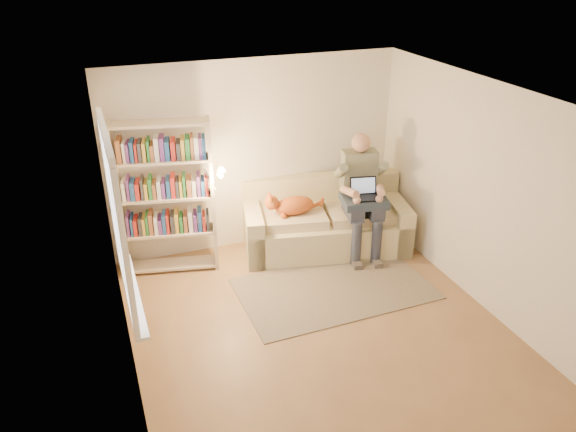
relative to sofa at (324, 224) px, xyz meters
name	(u,v)px	position (x,y,z in m)	size (l,w,h in m)	color
floor	(319,330)	(-0.83, -1.75, -0.35)	(4.50, 4.50, 0.00)	brown
ceiling	(326,100)	(-0.83, -1.75, 2.25)	(4.00, 4.50, 0.02)	white
wall_left	(120,262)	(-2.83, -1.75, 0.95)	(0.02, 4.50, 2.60)	silver
wall_right	(485,198)	(1.17, -1.75, 0.95)	(0.02, 4.50, 2.60)	silver
wall_back	(255,155)	(-0.83, 0.50, 0.95)	(4.00, 0.02, 2.60)	silver
wall_front	(456,368)	(-0.83, -4.00, 0.95)	(4.00, 0.02, 2.60)	silver
window	(122,243)	(-2.77, -1.55, 1.03)	(0.12, 1.52, 1.69)	white
sofa	(324,224)	(0.00, 0.00, 0.00)	(2.40, 1.45, 0.95)	beige
person	(361,189)	(0.41, -0.26, 0.58)	(0.59, 0.81, 1.65)	gray
cat	(287,206)	(-0.56, -0.03, 0.39)	(0.84, 0.39, 0.30)	orange
blanket	(369,201)	(0.44, -0.44, 0.48)	(0.58, 0.47, 0.10)	#253240
laptop	(369,192)	(0.44, -0.42, 0.59)	(0.41, 0.36, 0.31)	black
bookshelf	(166,191)	(-2.11, 0.15, 0.77)	(1.32, 0.63, 2.01)	#C6B396
rug	(334,288)	(-0.33, -1.06, -0.34)	(2.36, 1.39, 0.01)	#7B6D5A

